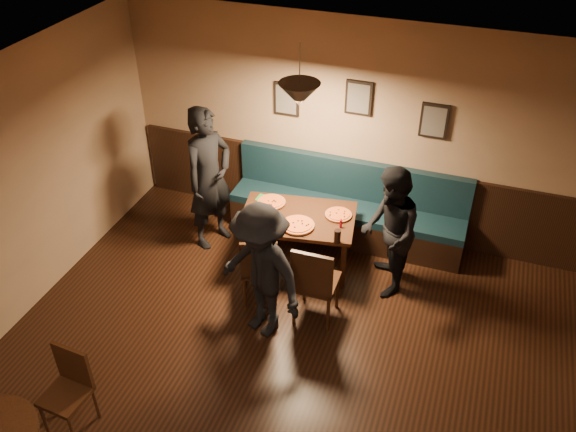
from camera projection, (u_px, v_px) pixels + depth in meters
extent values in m
plane|color=silver|center=(237.00, 173.00, 3.88)|extent=(7.00, 7.00, 0.00)
plane|color=#8C704F|center=(357.00, 131.00, 7.38)|extent=(6.00, 0.00, 6.00)
cube|color=black|center=(352.00, 194.00, 7.88)|extent=(5.88, 0.06, 1.00)
cube|color=black|center=(287.00, 99.00, 7.43)|extent=(0.32, 0.04, 0.42)
cube|color=black|center=(359.00, 98.00, 7.10)|extent=(0.32, 0.04, 0.42)
cube|color=black|center=(434.00, 121.00, 6.94)|extent=(0.32, 0.04, 0.42)
cone|color=black|center=(299.00, 94.00, 6.21)|extent=(0.44, 0.44, 0.25)
cube|color=black|center=(298.00, 240.00, 7.31)|extent=(1.46, 1.06, 0.71)
imported|color=black|center=(209.00, 178.00, 7.37)|extent=(0.67, 0.80, 1.87)
imported|color=black|center=(389.00, 232.00, 6.71)|extent=(0.81, 0.92, 1.58)
imported|color=black|center=(261.00, 272.00, 6.15)|extent=(1.18, 0.93, 1.59)
cylinder|color=#C85F25|center=(272.00, 202.00, 7.31)|extent=(0.44, 0.44, 0.04)
cylinder|color=gold|center=(298.00, 225.00, 6.92)|extent=(0.45, 0.45, 0.04)
cylinder|color=orange|center=(338.00, 215.00, 7.09)|extent=(0.39, 0.39, 0.04)
cylinder|color=black|center=(337.00, 236.00, 6.65)|extent=(0.10, 0.10, 0.16)
cylinder|color=#AB051A|center=(341.00, 223.00, 6.88)|extent=(0.04, 0.04, 0.13)
cube|color=#1D6D29|center=(263.00, 198.00, 7.40)|extent=(0.17, 0.17, 0.01)
cube|color=#1D6E24|center=(250.00, 221.00, 7.01)|extent=(0.18, 0.18, 0.01)
cube|color=silver|center=(291.00, 233.00, 6.82)|extent=(0.20, 0.07, 0.00)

